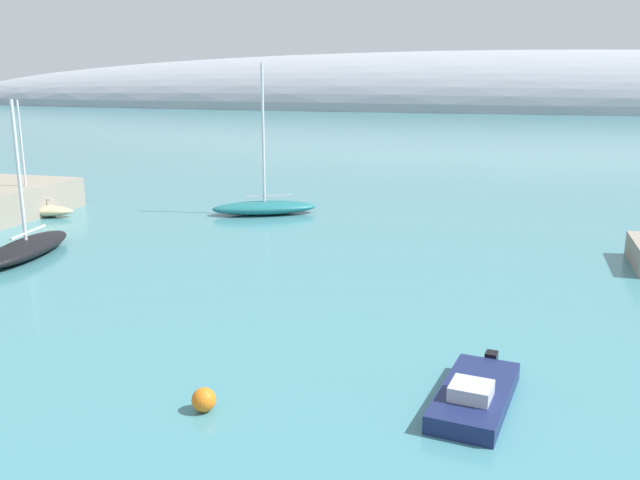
{
  "coord_description": "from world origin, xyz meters",
  "views": [
    {
      "loc": [
        7.0,
        0.34,
        8.98
      ],
      "look_at": [
        -1.51,
        29.37,
        1.66
      ],
      "focal_mm": 37.89,
      "sensor_mm": 36.0,
      "label": 1
    }
  ],
  "objects_px": {
    "sailboat_sand_near_shore": "(28,209)",
    "motorboat_navy_foreground": "(475,395)",
    "sailboat_black_mid_mooring": "(27,247)",
    "mooring_buoy_orange": "(204,400)",
    "sailboat_teal_outer_mooring": "(265,206)"
  },
  "relations": [
    {
      "from": "sailboat_sand_near_shore",
      "to": "sailboat_teal_outer_mooring",
      "type": "height_order",
      "value": "sailboat_teal_outer_mooring"
    },
    {
      "from": "sailboat_sand_near_shore",
      "to": "motorboat_navy_foreground",
      "type": "height_order",
      "value": "sailboat_sand_near_shore"
    },
    {
      "from": "sailboat_black_mid_mooring",
      "to": "sailboat_teal_outer_mooring",
      "type": "distance_m",
      "value": 15.75
    },
    {
      "from": "sailboat_sand_near_shore",
      "to": "mooring_buoy_orange",
      "type": "bearing_deg",
      "value": 129.61
    },
    {
      "from": "sailboat_sand_near_shore",
      "to": "mooring_buoy_orange",
      "type": "xyz_separation_m",
      "value": [
        23.05,
        -21.25,
        -0.11
      ]
    },
    {
      "from": "motorboat_navy_foreground",
      "to": "sailboat_sand_near_shore",
      "type": "bearing_deg",
      "value": -114.2
    },
    {
      "from": "motorboat_navy_foreground",
      "to": "mooring_buoy_orange",
      "type": "relative_size",
      "value": 7.36
    },
    {
      "from": "sailboat_black_mid_mooring",
      "to": "sailboat_teal_outer_mooring",
      "type": "bearing_deg",
      "value": 140.72
    },
    {
      "from": "sailboat_black_mid_mooring",
      "to": "mooring_buoy_orange",
      "type": "relative_size",
      "value": 11.68
    },
    {
      "from": "sailboat_black_mid_mooring",
      "to": "motorboat_navy_foreground",
      "type": "distance_m",
      "value": 25.29
    },
    {
      "from": "sailboat_black_mid_mooring",
      "to": "motorboat_navy_foreground",
      "type": "height_order",
      "value": "sailboat_black_mid_mooring"
    },
    {
      "from": "sailboat_black_mid_mooring",
      "to": "mooring_buoy_orange",
      "type": "height_order",
      "value": "sailboat_black_mid_mooring"
    },
    {
      "from": "sailboat_sand_near_shore",
      "to": "sailboat_teal_outer_mooring",
      "type": "relative_size",
      "value": 0.77
    },
    {
      "from": "motorboat_navy_foreground",
      "to": "sailboat_black_mid_mooring",
      "type": "bearing_deg",
      "value": -105.79
    },
    {
      "from": "mooring_buoy_orange",
      "to": "motorboat_navy_foreground",
      "type": "bearing_deg",
      "value": 19.11
    }
  ]
}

